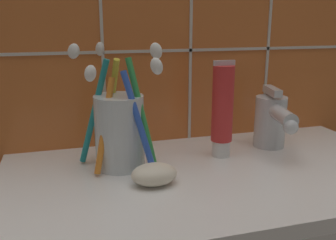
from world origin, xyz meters
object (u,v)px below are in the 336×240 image
Objects in this scene: sink_faucet at (272,120)px; soap_bar at (154,174)px; toothbrush_cup at (119,128)px; toothpaste_tube at (222,110)px.

sink_faucet is 2.10× the size of soap_bar.
toothbrush_cup is 26.11cm from sink_faucet.
toothbrush_cup is 3.00× the size of soap_bar.
toothpaste_tube is 10.21cm from sink_faucet.
soap_bar is at bearing -56.49° from sink_faucet.
soap_bar is at bearing -66.36° from toothbrush_cup.
toothpaste_tube is 2.48× the size of soap_bar.
toothpaste_tube is 16.24cm from soap_bar.
sink_faucet is at bearing 7.11° from toothpaste_tube.
soap_bar is (-22.77, -8.78, -3.51)cm from sink_faucet.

